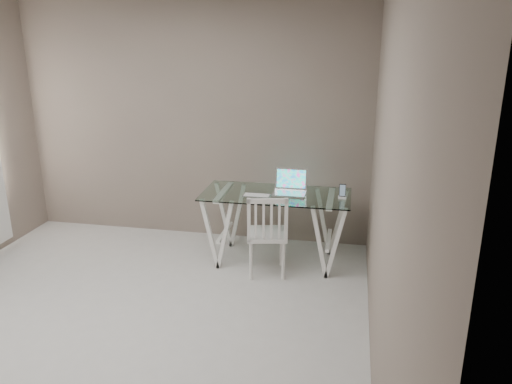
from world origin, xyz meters
TOP-DOWN VIEW (x-y plane):
  - room at (-0.06, 0.02)m, footprint 4.50×4.52m
  - desk at (1.05, 1.66)m, footprint 1.50×0.70m
  - chair at (1.02, 1.31)m, footprint 0.46×0.46m
  - laptop at (1.18, 1.74)m, footprint 0.33×0.27m
  - keyboard at (0.87, 1.56)m, footprint 0.27×0.12m
  - mouse at (1.02, 1.38)m, footprint 0.10×0.06m
  - phone_dock at (1.71, 1.65)m, footprint 0.08×0.08m

SIDE VIEW (x-z plane):
  - desk at x=1.05m, z-range 0.01..0.76m
  - chair at x=1.02m, z-range 0.04..0.89m
  - keyboard at x=0.87m, z-range 0.75..0.75m
  - mouse at x=1.02m, z-range 0.75..0.78m
  - phone_dock at x=1.71m, z-range 0.71..0.86m
  - laptop at x=1.18m, z-range 0.69..0.92m
  - room at x=-0.06m, z-range 0.36..3.07m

